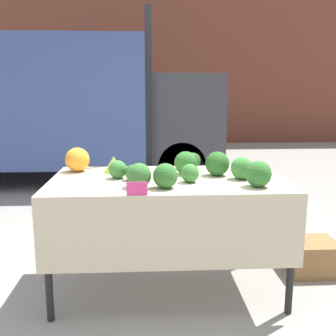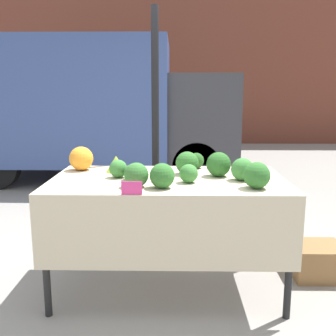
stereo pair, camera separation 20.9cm
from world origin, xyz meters
The scene contains 19 objects.
ground_plane centered at (0.00, 0.00, 0.00)m, with size 40.00×40.00×0.00m, color gray.
building_facade centered at (0.00, 8.91, 2.52)m, with size 16.00×0.60×5.03m.
tent_pole centered at (-0.13, 0.79, 1.15)m, with size 0.07×0.07×2.29m.
parked_truck centered at (-1.41, 4.05, 1.28)m, with size 4.64×2.20×2.37m.
market_table centered at (0.00, -0.07, 0.78)m, with size 1.77×0.99×0.89m.
orange_cauliflower centered at (-0.73, 0.30, 0.99)m, with size 0.20×0.20×0.20m.
romanesco_head centered at (-0.43, 0.23, 0.96)m, with size 0.17×0.17×0.13m.
broccoli_head_0 centered at (-0.21, -0.27, 0.97)m, with size 0.17×0.17×0.17m.
broccoli_head_1 centered at (-0.38, 0.02, 0.96)m, with size 0.14×0.14×0.14m.
broccoli_head_2 centered at (-0.27, -0.06, 0.95)m, with size 0.12×0.12×0.12m.
broccoli_head_3 centered at (0.39, 0.08, 0.98)m, with size 0.19×0.19×0.19m.
broccoli_head_4 centered at (0.23, 0.40, 0.95)m, with size 0.13×0.13×0.13m.
broccoli_head_5 centered at (0.61, -0.30, 0.98)m, with size 0.18×0.18×0.18m.
broccoli_head_6 centered at (0.55, -0.06, 0.97)m, with size 0.17×0.17×0.17m.
broccoli_head_7 centered at (-0.03, -0.30, 0.97)m, with size 0.17×0.17×0.17m.
broccoli_head_8 centered at (0.15, 0.14, 0.98)m, with size 0.18×0.18×0.18m.
broccoli_head_9 centered at (0.15, -0.14, 0.96)m, with size 0.14×0.14×0.14m.
price_sign centered at (-0.22, -0.48, 0.93)m, with size 0.14×0.01×0.09m.
produce_crate centered at (1.25, 0.20, 0.14)m, with size 0.41×0.37×0.28m.
Camera 1 is at (-0.16, -2.91, 1.55)m, focal length 42.00 mm.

